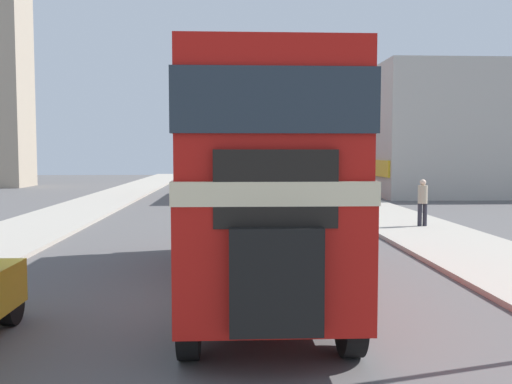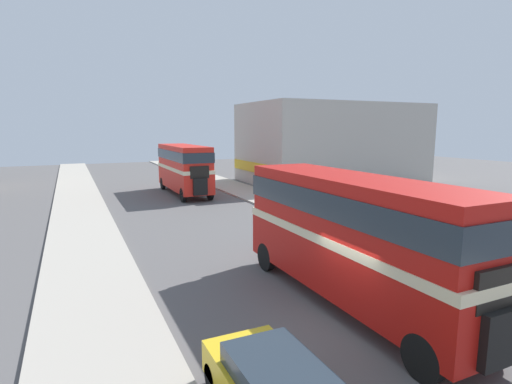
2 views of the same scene
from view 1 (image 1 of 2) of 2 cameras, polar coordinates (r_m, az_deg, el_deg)
The scene contains 6 objects.
ground_plane at distance 10.42m, azimuth -3.68°, elevation -11.17°, with size 120.00×120.00×0.00m, color #565454.
double_decker_bus at distance 11.36m, azimuth 0.01°, elevation 2.61°, with size 2.44×9.87×4.10m.
bus_distant at distance 34.78m, azimuth -0.41°, elevation 3.57°, with size 2.47×9.27×4.16m.
pedestrian_walking at distance 21.00m, azimuth 16.32°, elevation -0.74°, with size 0.33×0.33×1.66m.
bicycle_on_pavement at distance 30.41m, azimuth 9.70°, elevation -0.31°, with size 0.05×1.76×0.78m.
shop_building_block at distance 41.22m, azimuth 23.61°, elevation 5.48°, with size 18.31×10.81×8.10m.
Camera 1 is at (0.18, -10.06, 2.72)m, focal length 40.00 mm.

